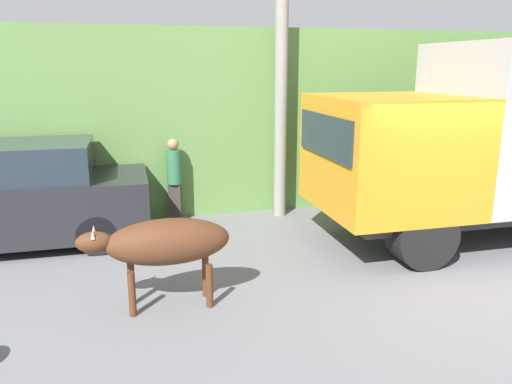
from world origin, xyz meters
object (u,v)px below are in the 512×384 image
Objects in this scene: brown_cow at (165,243)px; parked_suv at (11,198)px; pedestrian_on_hill at (174,175)px; utility_pole at (281,72)px.

parked_suv is (-2.33, 2.91, -0.01)m from brown_cow.
parked_suv reaches higher than brown_cow.
pedestrian_on_hill is at bearing 87.75° from brown_cow.
brown_cow is at bearing 100.01° from pedestrian_on_hill.
parked_suv is 2.88m from pedestrian_on_hill.
parked_suv reaches higher than pedestrian_on_hill.
brown_cow is 3.72m from parked_suv.
utility_pole is (2.58, 3.50, 2.03)m from brown_cow.
utility_pole is at bearing 58.63° from brown_cow.
parked_suv is at bearing -173.10° from utility_pole.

